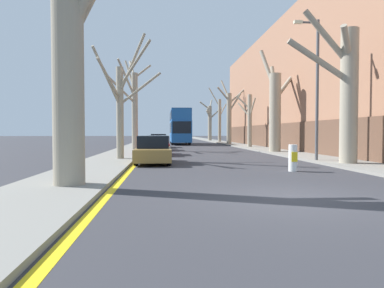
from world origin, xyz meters
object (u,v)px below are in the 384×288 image
Objects in this scene: street_tree_left_0 at (73,64)px; parked_car_1 at (156,146)px; street_tree_right_4 at (219,119)px; lamp_post at (315,83)px; street_tree_right_2 at (249,119)px; street_tree_right_5 at (210,121)px; traffic_bollard at (293,158)px; street_tree_right_0 at (346,91)px; street_tree_right_1 at (275,108)px; parked_car_3 at (159,141)px; street_tree_left_2 at (134,105)px; street_tree_left_1 at (121,103)px; parked_car_0 at (153,150)px; parked_car_2 at (158,143)px; street_tree_right_3 at (229,115)px; double_decker_bus at (180,125)px.

street_tree_left_0 reaches higher than parked_car_1.
street_tree_right_4 reaches higher than lamp_post.
street_tree_right_2 is 14.15m from parked_car_1.
street_tree_right_5 reaches higher than traffic_bollard.
parked_car_1 is (-9.27, 8.54, -2.95)m from street_tree_right_0.
street_tree_right_1 is at bearing 55.27° from street_tree_left_0.
street_tree_left_2 is at bearing -109.53° from parked_car_3.
lamp_post is at bearing 55.80° from traffic_bollard.
street_tree_right_4 is (0.12, 38.06, 0.15)m from street_tree_right_0.
street_tree_left_2 is (-0.24, 10.81, 0.80)m from street_tree_left_1.
street_tree_right_0 reaches higher than traffic_bollard.
street_tree_right_0 reaches higher than parked_car_0.
street_tree_right_0 is at bearing -58.16° from parked_car_2.
street_tree_left_1 is 1.25× the size of street_tree_right_2.
street_tree_right_0 is 0.90× the size of street_tree_right_1.
street_tree_left_0 is 0.90× the size of street_tree_right_1.
parked_car_1 is at bearing 69.50° from street_tree_left_1.
street_tree_right_2 is 9.83m from street_tree_right_3.
street_tree_right_5 is at bearing 78.70° from parked_car_0.
street_tree_left_1 is at bearing -108.06° from street_tree_right_4.
street_tree_left_0 is at bearing -97.37° from double_decker_bus.
street_tree_left_1 is at bearing -99.22° from parked_car_2.
street_tree_left_1 reaches higher than double_decker_bus.
street_tree_right_5 is at bearing 90.03° from street_tree_right_3.
street_tree_right_0 is 22.51m from parked_car_3.
street_tree_right_4 reaches higher than double_decker_bus.
street_tree_right_0 is at bearing -89.60° from street_tree_right_1.
street_tree_right_2 is at bearing 61.10° from parked_car_0.
lamp_post is (-0.66, 1.90, 0.64)m from street_tree_right_0.
street_tree_left_2 is 1.04× the size of street_tree_right_5.
double_decker_bus is 16.11m from parked_car_2.
parked_car_1 is (2.08, -5.91, -3.38)m from street_tree_left_2.
street_tree_right_1 reaches higher than parked_car_0.
lamp_post reaches higher than traffic_bollard.
street_tree_left_1 is 27.37m from street_tree_right_3.
street_tree_left_2 is 2.09× the size of parked_car_2.
double_decker_bus is (-6.54, 30.67, -1.00)m from street_tree_right_0.
street_tree_left_2 is at bearing -167.19° from parked_car_2.
street_tree_right_1 is at bearing 42.13° from parked_car_0.
parked_car_2 is at bearing 153.19° from street_tree_right_1.
street_tree_right_1 reaches higher than parked_car_3.
street_tree_left_1 is 6.24× the size of traffic_bollard.
street_tree_right_4 is at bearing 67.91° from parked_car_2.
street_tree_right_5 is 1.76× the size of parked_car_3.
street_tree_right_1 is at bearing 90.40° from street_tree_right_0.
street_tree_left_0 is at bearing -104.54° from street_tree_right_4.
street_tree_right_3 is at bearing -91.28° from street_tree_right_4.
parked_car_3 reaches higher than parked_car_1.
lamp_post is (-0.75, -17.01, 1.31)m from street_tree_right_2.
double_decker_bus reaches higher than parked_car_2.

